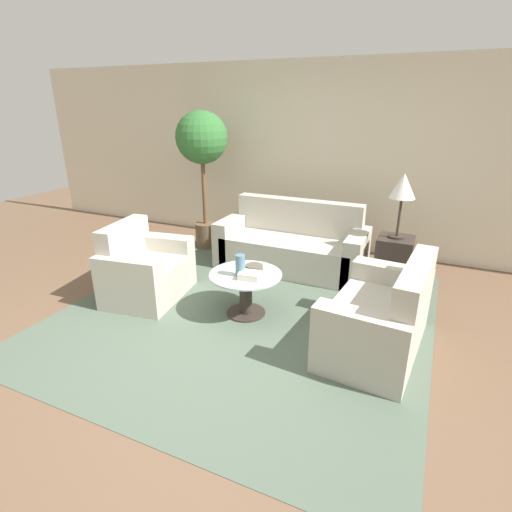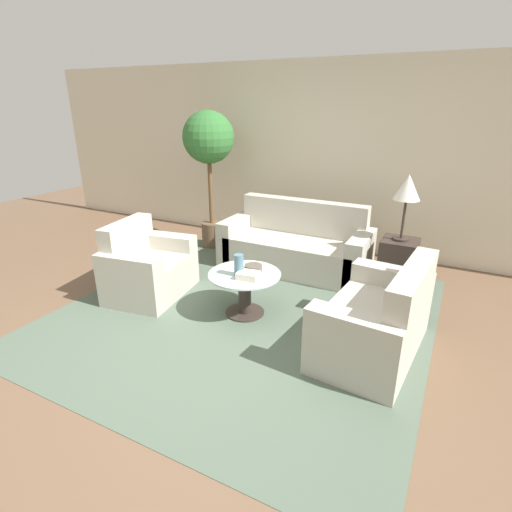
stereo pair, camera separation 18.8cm
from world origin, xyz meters
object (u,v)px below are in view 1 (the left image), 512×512
(coffee_table, at_px, (246,288))
(potted_plant, at_px, (202,147))
(bowl, at_px, (254,268))
(sofa_main, at_px, (292,247))
(armchair, at_px, (144,272))
(loveseat, at_px, (383,321))
(book_stack, at_px, (250,276))
(vase, at_px, (240,265))
(table_lamp, at_px, (403,188))

(coffee_table, distance_m, potted_plant, 2.44)
(bowl, bearing_deg, sofa_main, 91.84)
(bowl, bearing_deg, armchair, -171.24)
(armchair, bearing_deg, potted_plant, -0.89)
(loveseat, bearing_deg, coffee_table, -88.27)
(sofa_main, xyz_separation_m, bowl, (0.04, -1.27, 0.19))
(potted_plant, height_order, book_stack, potted_plant)
(coffee_table, height_order, potted_plant, potted_plant)
(vase, bearing_deg, table_lamp, 47.80)
(book_stack, bearing_deg, coffee_table, 126.51)
(vase, bearing_deg, potted_plant, 130.36)
(sofa_main, distance_m, coffee_table, 1.38)
(sofa_main, relative_size, bowl, 10.56)
(coffee_table, relative_size, vase, 3.33)
(table_lamp, relative_size, book_stack, 3.32)
(potted_plant, distance_m, book_stack, 2.48)
(potted_plant, distance_m, vase, 2.36)
(bowl, relative_size, book_stack, 0.80)
(loveseat, distance_m, vase, 1.41)
(sofa_main, bearing_deg, potted_plant, 171.44)
(coffee_table, bearing_deg, loveseat, -3.25)
(coffee_table, relative_size, potted_plant, 0.37)
(sofa_main, relative_size, vase, 8.62)
(vase, bearing_deg, loveseat, -0.43)
(vase, height_order, bowl, vase)
(coffee_table, distance_m, book_stack, 0.23)
(potted_plant, bearing_deg, coffee_table, -47.97)
(vase, bearing_deg, book_stack, -13.35)
(table_lamp, height_order, potted_plant, potted_plant)
(sofa_main, distance_m, vase, 1.47)
(loveseat, bearing_deg, sofa_main, -132.05)
(armchair, distance_m, bowl, 1.29)
(loveseat, xyz_separation_m, vase, (-1.38, 0.01, 0.27))
(potted_plant, relative_size, bowl, 10.94)
(sofa_main, xyz_separation_m, table_lamp, (1.26, -0.02, 0.88))
(armchair, height_order, potted_plant, potted_plant)
(sofa_main, bearing_deg, book_stack, -86.67)
(sofa_main, xyz_separation_m, book_stack, (0.09, -1.47, 0.20))
(vase, xyz_separation_m, book_stack, (0.12, -0.03, -0.07))
(potted_plant, bearing_deg, bowl, -45.18)
(loveseat, relative_size, book_stack, 5.91)
(sofa_main, relative_size, table_lamp, 2.55)
(armchair, distance_m, vase, 1.22)
(armchair, xyz_separation_m, table_lamp, (2.48, 1.45, 0.88))
(armchair, xyz_separation_m, coffee_table, (1.21, 0.09, 0.00))
(sofa_main, height_order, armchair, sofa_main)
(vase, bearing_deg, sofa_main, 88.75)
(potted_plant, bearing_deg, book_stack, -47.85)
(potted_plant, bearing_deg, vase, -49.64)
(book_stack, bearing_deg, sofa_main, 85.71)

